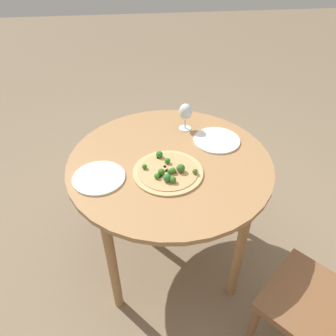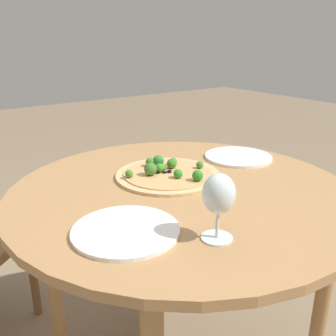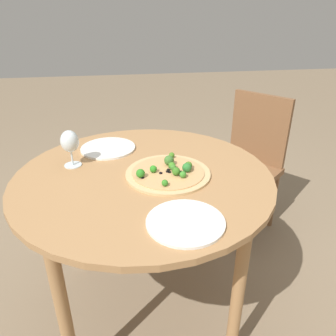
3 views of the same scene
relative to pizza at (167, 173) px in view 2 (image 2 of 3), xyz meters
name	(u,v)px [view 2 (image 2 of 3)]	position (x,y,z in m)	size (l,w,h in m)	color
dining_table	(181,214)	(0.10, -0.02, -0.10)	(1.05, 1.05, 0.76)	#A87A4C
pizza	(167,173)	(0.00, 0.00, 0.00)	(0.35, 0.35, 0.06)	tan
wine_glass	(219,196)	(0.39, -0.14, 0.10)	(0.08, 0.08, 0.16)	silver
plate_near	(126,230)	(0.25, -0.30, -0.01)	(0.26, 0.26, 0.01)	white
plate_far	(238,157)	(0.00, 0.33, -0.01)	(0.25, 0.25, 0.01)	white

